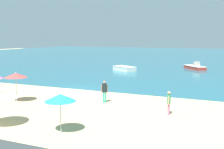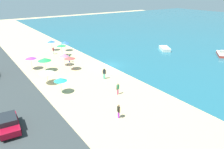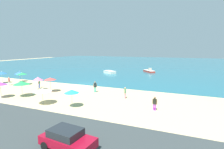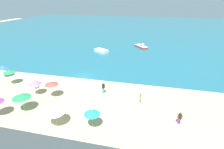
{
  "view_description": "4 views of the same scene",
  "coord_description": "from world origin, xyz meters",
  "px_view_note": "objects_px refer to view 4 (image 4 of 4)",
  "views": [
    {
      "loc": [
        14.47,
        -24.46,
        5.34
      ],
      "look_at": [
        4.93,
        -2.85,
        2.16
      ],
      "focal_mm": 45.0,
      "sensor_mm": 36.0,
      "label": 1
    },
    {
      "loc": [
        31.69,
        -21.33,
        13.37
      ],
      "look_at": [
        8.28,
        -5.07,
        2.06
      ],
      "focal_mm": 35.0,
      "sensor_mm": 36.0,
      "label": 2
    },
    {
      "loc": [
        17.99,
        -28.63,
        7.13
      ],
      "look_at": [
        5.2,
        2.11,
        2.08
      ],
      "focal_mm": 28.0,
      "sensor_mm": 36.0,
      "label": 3
    },
    {
      "loc": [
        11.27,
        -26.21,
        13.33
      ],
      "look_at": [
        5.04,
        0.65,
        1.05
      ],
      "focal_mm": 28.0,
      "sensor_mm": 36.0,
      "label": 4
    }
  ],
  "objects_px": {
    "beach_umbrella_8": "(9,71)",
    "skiff_nearshore": "(101,51)",
    "beach_umbrella_5": "(21,96)",
    "bather_0": "(180,117)",
    "bather_1": "(103,87)",
    "skiff_offshore": "(141,46)",
    "beach_umbrella_4": "(35,82)",
    "beach_umbrella_6": "(92,113)",
    "beach_umbrella_2": "(55,111)",
    "beach_umbrella_0": "(52,83)",
    "bather_4": "(140,97)",
    "beach_umbrella_3": "(3,67)",
    "bather_3": "(35,83)"
  },
  "relations": [
    {
      "from": "bather_1",
      "to": "skiff_offshore",
      "type": "xyz_separation_m",
      "value": [
        3.54,
        27.38,
        -0.62
      ]
    },
    {
      "from": "bather_3",
      "to": "bather_1",
      "type": "bearing_deg",
      "value": 5.54
    },
    {
      "from": "beach_umbrella_6",
      "to": "beach_umbrella_8",
      "type": "height_order",
      "value": "beach_umbrella_8"
    },
    {
      "from": "bather_4",
      "to": "bather_3",
      "type": "bearing_deg",
      "value": 178.51
    },
    {
      "from": "beach_umbrella_0",
      "to": "beach_umbrella_2",
      "type": "relative_size",
      "value": 1.06
    },
    {
      "from": "beach_umbrella_8",
      "to": "bather_1",
      "type": "distance_m",
      "value": 15.74
    },
    {
      "from": "beach_umbrella_4",
      "to": "bather_1",
      "type": "distance_m",
      "value": 9.91
    },
    {
      "from": "beach_umbrella_2",
      "to": "beach_umbrella_0",
      "type": "bearing_deg",
      "value": 123.34
    },
    {
      "from": "beach_umbrella_6",
      "to": "skiff_offshore",
      "type": "distance_m",
      "value": 35.05
    },
    {
      "from": "beach_umbrella_5",
      "to": "skiff_offshore",
      "type": "height_order",
      "value": "beach_umbrella_5"
    },
    {
      "from": "beach_umbrella_0",
      "to": "beach_umbrella_3",
      "type": "height_order",
      "value": "beach_umbrella_0"
    },
    {
      "from": "beach_umbrella_6",
      "to": "bather_0",
      "type": "xyz_separation_m",
      "value": [
        9.42,
        2.75,
        -1.09
      ]
    },
    {
      "from": "beach_umbrella_8",
      "to": "skiff_nearshore",
      "type": "relative_size",
      "value": 0.58
    },
    {
      "from": "beach_umbrella_0",
      "to": "beach_umbrella_2",
      "type": "xyz_separation_m",
      "value": [
        3.51,
        -5.33,
        -0.34
      ]
    },
    {
      "from": "beach_umbrella_3",
      "to": "beach_umbrella_5",
      "type": "distance_m",
      "value": 13.12
    },
    {
      "from": "beach_umbrella_5",
      "to": "bather_0",
      "type": "bearing_deg",
      "value": 4.94
    },
    {
      "from": "beach_umbrella_0",
      "to": "beach_umbrella_5",
      "type": "relative_size",
      "value": 1.02
    },
    {
      "from": "bather_0",
      "to": "skiff_nearshore",
      "type": "relative_size",
      "value": 0.37
    },
    {
      "from": "bather_4",
      "to": "skiff_nearshore",
      "type": "height_order",
      "value": "bather_4"
    },
    {
      "from": "beach_umbrella_2",
      "to": "bather_1",
      "type": "relative_size",
      "value": 1.29
    },
    {
      "from": "beach_umbrella_8",
      "to": "skiff_offshore",
      "type": "xyz_separation_m",
      "value": [
        19.23,
        27.87,
        -1.9
      ]
    },
    {
      "from": "bather_1",
      "to": "skiff_offshore",
      "type": "relative_size",
      "value": 0.39
    },
    {
      "from": "beach_umbrella_4",
      "to": "bather_0",
      "type": "bearing_deg",
      "value": -6.46
    },
    {
      "from": "beach_umbrella_6",
      "to": "bather_4",
      "type": "height_order",
      "value": "beach_umbrella_6"
    },
    {
      "from": "beach_umbrella_3",
      "to": "bather_1",
      "type": "bearing_deg",
      "value": -5.16
    },
    {
      "from": "bather_3",
      "to": "beach_umbrella_4",
      "type": "bearing_deg",
      "value": -48.96
    },
    {
      "from": "bather_0",
      "to": "bather_4",
      "type": "bearing_deg",
      "value": 144.75
    },
    {
      "from": "beach_umbrella_6",
      "to": "skiff_offshore",
      "type": "bearing_deg",
      "value": 85.59
    },
    {
      "from": "beach_umbrella_8",
      "to": "bather_0",
      "type": "relative_size",
      "value": 1.56
    },
    {
      "from": "beach_umbrella_6",
      "to": "bather_4",
      "type": "bearing_deg",
      "value": 51.9
    },
    {
      "from": "skiff_offshore",
      "to": "beach_umbrella_6",
      "type": "bearing_deg",
      "value": -94.41
    },
    {
      "from": "beach_umbrella_2",
      "to": "bather_0",
      "type": "relative_size",
      "value": 1.42
    },
    {
      "from": "beach_umbrella_3",
      "to": "beach_umbrella_6",
      "type": "relative_size",
      "value": 0.99
    },
    {
      "from": "skiff_offshore",
      "to": "bather_0",
      "type": "bearing_deg",
      "value": -78.18
    },
    {
      "from": "bather_0",
      "to": "skiff_offshore",
      "type": "xyz_separation_m",
      "value": [
        -6.73,
        32.16,
        -0.52
      ]
    },
    {
      "from": "beach_umbrella_4",
      "to": "bather_3",
      "type": "bearing_deg",
      "value": 131.04
    },
    {
      "from": "beach_umbrella_0",
      "to": "skiff_offshore",
      "type": "bearing_deg",
      "value": 70.99
    },
    {
      "from": "beach_umbrella_2",
      "to": "skiff_nearshore",
      "type": "relative_size",
      "value": 0.53
    },
    {
      "from": "beach_umbrella_6",
      "to": "skiff_nearshore",
      "type": "xyz_separation_m",
      "value": [
        -7.24,
        28.24,
        -1.6
      ]
    },
    {
      "from": "beach_umbrella_2",
      "to": "beach_umbrella_4",
      "type": "xyz_separation_m",
      "value": [
        -6.23,
        5.44,
        0.15
      ]
    },
    {
      "from": "beach_umbrella_2",
      "to": "beach_umbrella_3",
      "type": "height_order",
      "value": "beach_umbrella_3"
    },
    {
      "from": "beach_umbrella_5",
      "to": "bather_1",
      "type": "relative_size",
      "value": 1.35
    },
    {
      "from": "beach_umbrella_0",
      "to": "skiff_nearshore",
      "type": "relative_size",
      "value": 0.56
    },
    {
      "from": "skiff_offshore",
      "to": "bather_4",
      "type": "bearing_deg",
      "value": -85.93
    },
    {
      "from": "beach_umbrella_4",
      "to": "beach_umbrella_5",
      "type": "distance_m",
      "value": 3.97
    },
    {
      "from": "beach_umbrella_4",
      "to": "beach_umbrella_8",
      "type": "distance_m",
      "value": 6.49
    },
    {
      "from": "beach_umbrella_6",
      "to": "bather_3",
      "type": "bearing_deg",
      "value": 150.97
    },
    {
      "from": "beach_umbrella_3",
      "to": "beach_umbrella_8",
      "type": "xyz_separation_m",
      "value": [
        3.34,
        -2.21,
        0.33
      ]
    },
    {
      "from": "beach_umbrella_5",
      "to": "bather_3",
      "type": "relative_size",
      "value": 1.44
    },
    {
      "from": "beach_umbrella_0",
      "to": "beach_umbrella_4",
      "type": "distance_m",
      "value": 2.73
    }
  ]
}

